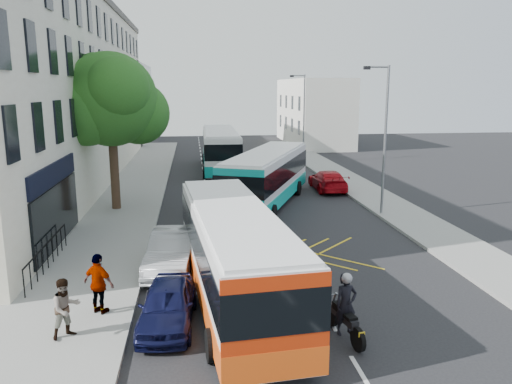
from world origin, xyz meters
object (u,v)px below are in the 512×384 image
object	(u,v)px
lamp_near	(384,133)
bus_near	(234,253)
motorbike	(345,308)
parked_car_silver	(173,251)
lamp_far	(303,114)
distant_car_silver	(274,153)
pedestrian_far	(99,284)
red_hatchback	(328,180)
pedestrian_near	(66,308)
distant_car_grey	(224,149)
street_tree	(110,100)
parked_car_blue	(168,304)
bus_mid	(267,177)
bus_far	(220,149)

from	to	relation	value
lamp_near	bus_near	bearing A→B (deg)	-131.29
motorbike	parked_car_silver	size ratio (longest dim) A/B	0.47
lamp_far	distant_car_silver	world-z (taller)	lamp_far
pedestrian_far	red_hatchback	bearing A→B (deg)	-91.61
parked_car_silver	pedestrian_near	bearing A→B (deg)	-110.19
motorbike	distant_car_grey	world-z (taller)	motorbike
distant_car_grey	distant_car_silver	world-z (taller)	distant_car_silver
distant_car_grey	lamp_near	bearing A→B (deg)	-77.34
bus_near	distant_car_grey	bearing A→B (deg)	81.75
street_tree	motorbike	bearing A→B (deg)	-61.94
street_tree	distant_car_grey	size ratio (longest dim) A/B	1.94
lamp_far	red_hatchback	size ratio (longest dim) A/B	1.66
street_tree	parked_car_blue	xyz separation A→B (m)	(3.61, -14.74, -5.63)
lamp_near	pedestrian_near	world-z (taller)	lamp_near
bus_near	bus_mid	world-z (taller)	bus_mid
lamp_near	red_hatchback	distance (m)	8.23
distant_car_grey	motorbike	bearing A→B (deg)	-91.02
red_hatchback	distant_car_silver	distance (m)	15.06
lamp_far	bus_near	distance (m)	31.64
lamp_far	bus_far	bearing A→B (deg)	-157.49
lamp_near	bus_mid	world-z (taller)	lamp_near
distant_car_grey	pedestrian_far	world-z (taller)	pedestrian_far
lamp_near	red_hatchback	bearing A→B (deg)	98.10
motorbike	parked_car_blue	xyz separation A→B (m)	(-5.01, 1.43, -0.26)
lamp_far	parked_car_silver	distance (m)	29.51
bus_far	distant_car_silver	bearing A→B (deg)	45.31
distant_car_grey	pedestrian_far	bearing A→B (deg)	-101.84
bus_near	lamp_near	bearing A→B (deg)	43.53
motorbike	pedestrian_far	bearing A→B (deg)	151.01
red_hatchback	motorbike	bearing A→B (deg)	77.14
lamp_far	motorbike	distance (m)	33.96
lamp_far	bus_far	xyz separation A→B (m)	(-7.90, -3.27, -2.79)
red_hatchback	pedestrian_near	xyz separation A→B (m)	(-12.82, -19.59, 0.31)
lamp_far	bus_far	distance (m)	8.99
bus_near	lamp_far	bearing A→B (deg)	68.30
bus_mid	red_hatchback	xyz separation A→B (m)	(4.80, 3.69, -1.01)
street_tree	parked_car_silver	distance (m)	12.01
bus_mid	parked_car_silver	bearing A→B (deg)	-93.59
bus_mid	lamp_near	bearing A→B (deg)	-7.85
lamp_far	bus_mid	size ratio (longest dim) A/B	0.69
motorbike	lamp_far	bearing A→B (deg)	68.07
bus_far	pedestrian_far	world-z (taller)	bus_far
bus_near	distant_car_grey	xyz separation A→B (m)	(1.95, 36.30, -1.01)
bus_mid	motorbike	size ratio (longest dim) A/B	5.31
parked_car_blue	red_hatchback	distance (m)	21.46
street_tree	parked_car_silver	world-z (taller)	street_tree
bus_far	parked_car_silver	bearing A→B (deg)	-96.76
bus_mid	motorbike	distance (m)	16.71
pedestrian_far	lamp_far	bearing A→B (deg)	-80.81
motorbike	street_tree	bearing A→B (deg)	106.51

